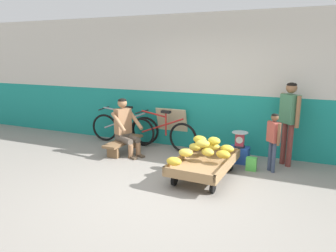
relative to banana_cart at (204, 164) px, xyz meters
The scene contains 14 objects.
ground_plane 1.04m from the banana_cart, 115.39° to the right, with size 80.00×80.00×0.00m, color gray.
back_wall 2.10m from the banana_cart, 104.49° to the left, with size 16.00×0.30×2.83m.
banana_cart is the anchor object (origin of this frame).
banana_pile 0.29m from the banana_cart, 109.90° to the left, with size 0.86×1.40×0.27m.
low_bench 2.07m from the banana_cart, 161.50° to the left, with size 0.34×1.11×0.27m.
vendor_seated 2.01m from the banana_cart, 161.83° to the left, with size 0.74×0.63×1.14m.
plastic_crate 1.07m from the banana_cart, 69.30° to the left, with size 0.36×0.28×0.30m.
weighing_scale 1.09m from the banana_cart, 69.28° to the left, with size 0.30×0.30×0.29m.
bicycle_near_left 2.68m from the banana_cart, 150.63° to the left, with size 1.65×0.48×0.86m.
bicycle_far_left 1.77m from the banana_cart, 138.29° to the left, with size 1.65×0.48×0.86m.
sign_board 1.95m from the banana_cart, 128.55° to the left, with size 0.70×0.30×0.86m.
customer_adult 1.83m from the banana_cart, 44.86° to the left, with size 0.36×0.38×1.53m.
customer_child 1.31m from the banana_cart, 37.14° to the left, with size 0.24×0.26×1.04m.
shopping_bag 0.94m from the banana_cart, 44.50° to the left, with size 0.18×0.12×0.24m, color green.
Camera 1 is at (1.86, -3.86, 2.04)m, focal length 33.74 mm.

